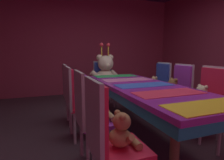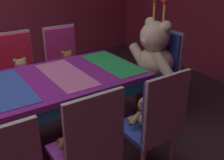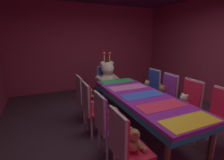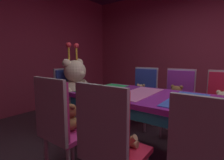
# 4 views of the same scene
# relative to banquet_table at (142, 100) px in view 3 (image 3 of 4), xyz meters

# --- Properties ---
(ground_plane) EXTENTS (7.90, 7.90, 0.00)m
(ground_plane) POSITION_rel_banquet_table_xyz_m (0.00, 0.00, -0.65)
(ground_plane) COLOR #3F2D38
(wall_back) EXTENTS (5.20, 0.12, 2.80)m
(wall_back) POSITION_rel_banquet_table_xyz_m (0.00, 3.20, 0.75)
(wall_back) COLOR #99334C
(wall_back) RESTS_ON ground_plane
(banquet_table) EXTENTS (0.90, 2.45, 0.75)m
(banquet_table) POSITION_rel_banquet_table_xyz_m (0.00, 0.00, 0.00)
(banquet_table) COLOR purple
(banquet_table) RESTS_ON ground_plane
(chair_left_0) EXTENTS (0.42, 0.41, 0.98)m
(chair_left_0) POSITION_rel_banquet_table_xyz_m (-0.85, -0.90, -0.06)
(chair_left_0) COLOR red
(chair_left_0) RESTS_ON ground_plane
(teddy_left_0) EXTENTS (0.22, 0.29, 0.27)m
(teddy_left_0) POSITION_rel_banquet_table_xyz_m (-0.71, -0.90, -0.08)
(teddy_left_0) COLOR #9E7247
(teddy_left_0) RESTS_ON chair_left_0
(chair_left_1) EXTENTS (0.42, 0.41, 0.98)m
(chair_left_1) POSITION_rel_banquet_table_xyz_m (-0.84, -0.31, -0.06)
(chair_left_1) COLOR purple
(chair_left_1) RESTS_ON ground_plane
(teddy_left_1) EXTENTS (0.25, 0.32, 0.31)m
(teddy_left_1) POSITION_rel_banquet_table_xyz_m (-0.70, -0.31, -0.06)
(teddy_left_1) COLOR tan
(teddy_left_1) RESTS_ON chair_left_1
(chair_left_2) EXTENTS (0.42, 0.41, 0.98)m
(chair_left_2) POSITION_rel_banquet_table_xyz_m (-0.87, 0.31, -0.06)
(chair_left_2) COLOR red
(chair_left_2) RESTS_ON ground_plane
(teddy_left_2) EXTENTS (0.22, 0.29, 0.27)m
(teddy_left_2) POSITION_rel_banquet_table_xyz_m (-0.73, 0.31, -0.08)
(teddy_left_2) COLOR tan
(teddy_left_2) RESTS_ON chair_left_2
(chair_left_3) EXTENTS (0.42, 0.41, 0.98)m
(chair_left_3) POSITION_rel_banquet_table_xyz_m (-0.85, 0.87, -0.06)
(chair_left_3) COLOR #CC338C
(chair_left_3) RESTS_ON ground_plane
(teddy_left_3) EXTENTS (0.22, 0.28, 0.27)m
(teddy_left_3) POSITION_rel_banquet_table_xyz_m (-0.71, 0.87, -0.08)
(teddy_left_3) COLOR olive
(teddy_left_3) RESTS_ON chair_left_3
(chair_right_0) EXTENTS (0.42, 0.41, 0.98)m
(chair_right_0) POSITION_rel_banquet_table_xyz_m (0.87, -0.85, -0.06)
(chair_right_0) COLOR red
(chair_right_0) RESTS_ON ground_plane
(chair_right_1) EXTENTS (0.42, 0.41, 0.98)m
(chair_right_1) POSITION_rel_banquet_table_xyz_m (0.87, -0.26, -0.06)
(chair_right_1) COLOR red
(chair_right_1) RESTS_ON ground_plane
(teddy_right_1) EXTENTS (0.23, 0.30, 0.28)m
(teddy_right_1) POSITION_rel_banquet_table_xyz_m (0.73, -0.26, -0.07)
(teddy_right_1) COLOR beige
(teddy_right_1) RESTS_ON chair_right_1
(chair_right_2) EXTENTS (0.42, 0.41, 0.98)m
(chair_right_2) POSITION_rel_banquet_table_xyz_m (0.84, 0.29, -0.06)
(chair_right_2) COLOR purple
(chair_right_2) RESTS_ON ground_plane
(teddy_right_2) EXTENTS (0.25, 0.32, 0.31)m
(teddy_right_2) POSITION_rel_banquet_table_xyz_m (0.70, 0.29, -0.07)
(teddy_right_2) COLOR brown
(teddy_right_2) RESTS_ON chair_right_2
(chair_right_3) EXTENTS (0.42, 0.41, 0.98)m
(chair_right_3) POSITION_rel_banquet_table_xyz_m (0.87, 0.87, -0.06)
(chair_right_3) COLOR #2D47B2
(chair_right_3) RESTS_ON ground_plane
(teddy_right_3) EXTENTS (0.22, 0.28, 0.27)m
(teddy_right_3) POSITION_rel_banquet_table_xyz_m (0.73, 0.87, -0.08)
(teddy_right_3) COLOR tan
(teddy_right_3) RESTS_ON chair_right_3
(throne_chair) EXTENTS (0.41, 0.42, 0.98)m
(throne_chair) POSITION_rel_banquet_table_xyz_m (0.00, 1.77, -0.06)
(throne_chair) COLOR #2D47B2
(throne_chair) RESTS_ON ground_plane
(king_teddy_bear) EXTENTS (0.71, 0.55, 0.92)m
(king_teddy_bear) POSITION_rel_banquet_table_xyz_m (0.00, 1.60, 0.10)
(king_teddy_bear) COLOR beige
(king_teddy_bear) RESTS_ON throne_chair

